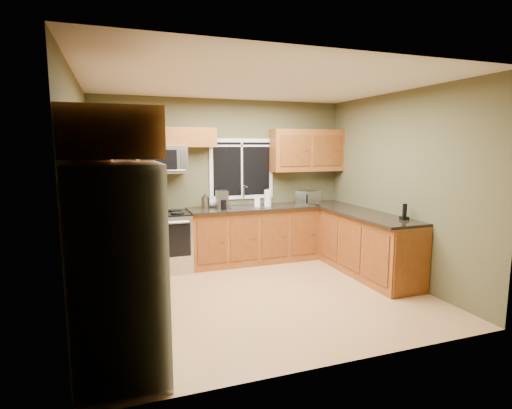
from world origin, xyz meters
TOP-DOWN VIEW (x-y plane):
  - floor at (0.00, 0.00)m, footprint 4.20×4.20m
  - ceiling at (0.00, 0.00)m, footprint 4.20×4.20m
  - back_wall at (0.00, 1.80)m, footprint 4.20×0.00m
  - front_wall at (0.00, -1.80)m, footprint 4.20×0.00m
  - left_wall at (-2.10, 0.00)m, footprint 0.00×3.60m
  - right_wall at (2.10, 0.00)m, footprint 0.00×3.60m
  - window at (0.30, 1.78)m, footprint 1.12×0.03m
  - base_cabinets_left at (-1.80, 0.48)m, footprint 0.60×2.65m
  - countertop_left at (-1.78, 0.48)m, footprint 0.65×2.65m
  - base_cabinets_back at (0.42, 1.50)m, footprint 2.17×0.60m
  - countertop_back at (0.42, 1.48)m, footprint 2.17×0.65m
  - base_cabinets_peninsula at (1.80, 0.54)m, footprint 0.60×2.52m
  - countertop_peninsula at (1.78, 0.55)m, footprint 0.65×2.50m
  - upper_cabinets_left at (-1.94, 0.48)m, footprint 0.33×2.65m
  - upper_cabinets_back_left at (-0.85, 1.64)m, footprint 1.30×0.33m
  - upper_cabinets_back_right at (1.45, 1.64)m, footprint 1.30×0.33m
  - upper_cabinet_over_fridge at (-1.74, -1.30)m, footprint 0.72×0.90m
  - refrigerator at (-1.74, -1.30)m, footprint 0.74×0.90m
  - range at (-1.05, 1.47)m, footprint 0.76×0.69m
  - microwave at (-1.05, 1.61)m, footprint 0.76×0.41m
  - sink at (0.30, 1.49)m, footprint 0.60×0.42m
  - toaster_oven at (1.42, 1.49)m, footprint 0.44×0.41m
  - coffee_maker at (-0.14, 1.43)m, footprint 0.19×0.25m
  - kettle at (-0.39, 1.53)m, footprint 0.13×0.13m
  - paper_towel_roll at (0.65, 1.46)m, footprint 0.13×0.13m
  - soap_bottle_a at (-0.15, 1.50)m, footprint 0.13×0.13m
  - soap_bottle_b at (0.48, 1.50)m, footprint 0.11×0.12m
  - soap_bottle_c at (-0.24, 1.70)m, footprint 0.18×0.18m
  - cordless_phone at (1.97, -0.31)m, footprint 0.11×0.11m

SIDE VIEW (x-z plane):
  - floor at x=0.00m, z-range 0.00..0.00m
  - base_cabinets_peninsula at x=1.80m, z-range 0.00..0.90m
  - base_cabinets_left at x=-1.80m, z-range 0.00..0.90m
  - base_cabinets_back at x=0.42m, z-range 0.00..0.90m
  - range at x=-1.05m, z-range 0.00..0.94m
  - refrigerator at x=-1.74m, z-range 0.00..1.80m
  - countertop_left at x=-1.78m, z-range 0.90..0.94m
  - countertop_back at x=0.42m, z-range 0.90..0.94m
  - countertop_peninsula at x=1.78m, z-range 0.90..0.94m
  - sink at x=0.30m, z-range 0.77..1.13m
  - cordless_phone at x=1.97m, z-range 0.90..1.12m
  - soap_bottle_c at x=-0.24m, z-range 0.94..1.12m
  - soap_bottle_b at x=0.48m, z-range 0.94..1.14m
  - kettle at x=-0.39m, z-range 0.93..1.17m
  - toaster_oven at x=1.42m, z-range 0.94..1.17m
  - soap_bottle_a at x=-0.15m, z-range 0.94..1.21m
  - paper_towel_roll at x=0.65m, z-range 0.93..1.23m
  - coffee_maker at x=-0.14m, z-range 0.93..1.22m
  - back_wall at x=0.00m, z-range -0.75..3.45m
  - front_wall at x=0.00m, z-range -0.75..3.45m
  - left_wall at x=-2.10m, z-range -0.45..3.15m
  - right_wall at x=2.10m, z-range -0.45..3.15m
  - window at x=0.30m, z-range 1.04..2.06m
  - microwave at x=-1.05m, z-range 1.52..1.94m
  - upper_cabinets_left at x=-1.94m, z-range 1.50..2.22m
  - upper_cabinets_back_right at x=1.45m, z-range 1.50..2.22m
  - upper_cabinet_over_fridge at x=-1.74m, z-range 1.84..2.22m
  - upper_cabinets_back_left at x=-0.85m, z-range 1.92..2.22m
  - ceiling at x=0.00m, z-range 2.70..2.70m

